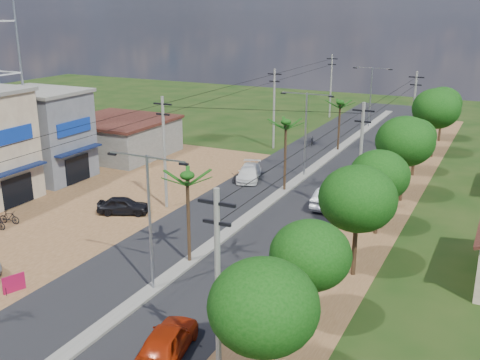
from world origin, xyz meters
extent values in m
plane|color=black|center=(0.00, 0.00, 0.00)|extent=(160.00, 160.00, 0.00)
cube|color=black|center=(0.00, 15.00, 0.02)|extent=(12.00, 110.00, 0.04)
cube|color=#605E56|center=(0.00, 18.00, 0.09)|extent=(1.00, 90.00, 0.18)
cube|color=brown|center=(-15.00, 8.00, 0.02)|extent=(18.00, 46.00, 0.04)
cube|color=brown|center=(8.50, 15.00, 0.01)|extent=(5.00, 90.00, 0.03)
cube|color=#0F1A40|center=(-17.60, 7.00, 3.10)|extent=(0.80, 5.40, 0.15)
cube|color=black|center=(-17.95, 7.00, 1.30)|extent=(0.10, 3.00, 2.40)
cube|color=navy|center=(-17.92, 7.00, 5.85)|extent=(0.12, 4.20, 1.20)
cube|color=#53555B|center=(-22.00, 14.00, 4.00)|extent=(8.00, 6.00, 8.00)
cube|color=#605E56|center=(-22.00, 14.00, 8.15)|extent=(8.40, 6.40, 0.30)
cube|color=#0F1A40|center=(-17.60, 14.00, 3.10)|extent=(0.80, 5.40, 0.15)
cube|color=black|center=(-17.95, 14.00, 1.30)|extent=(0.10, 3.00, 2.40)
cube|color=navy|center=(-17.92, 14.00, 5.20)|extent=(0.12, 4.20, 1.20)
cube|color=#605E56|center=(-21.00, 24.00, 1.80)|extent=(10.00, 10.00, 3.60)
cube|color=black|center=(-21.00, 24.00, 3.80)|extent=(10.40, 10.40, 0.30)
cylinder|color=black|center=(9.50, -6.00, 2.10)|extent=(0.28, 0.28, 4.20)
ellipsoid|color=#093308|center=(9.50, -6.00, 4.50)|extent=(4.40, 4.40, 3.74)
cylinder|color=black|center=(9.30, 0.00, 1.92)|extent=(0.28, 0.28, 3.85)
ellipsoid|color=#093308|center=(9.30, 0.00, 4.12)|extent=(4.00, 4.00, 3.40)
cylinder|color=black|center=(9.70, 7.00, 2.27)|extent=(0.28, 0.28, 4.55)
ellipsoid|color=#093308|center=(9.70, 7.00, 4.88)|extent=(4.60, 4.60, 3.91)
cylinder|color=black|center=(9.40, 14.00, 2.03)|extent=(0.28, 0.28, 4.06)
ellipsoid|color=#093308|center=(9.40, 14.00, 4.35)|extent=(4.20, 4.20, 3.57)
cylinder|color=black|center=(9.60, 22.00, 2.38)|extent=(0.28, 0.28, 4.76)
ellipsoid|color=#093308|center=(9.60, 22.00, 5.10)|extent=(4.80, 4.80, 4.08)
cylinder|color=black|center=(9.20, 30.00, 1.82)|extent=(0.28, 0.28, 3.64)
ellipsoid|color=#093308|center=(9.20, 30.00, 3.90)|extent=(3.80, 3.80, 3.23)
cylinder|color=black|center=(9.80, 38.00, 2.45)|extent=(0.28, 0.28, 4.90)
ellipsoid|color=#093308|center=(9.80, 38.00, 5.25)|extent=(5.00, 5.00, 4.25)
cylinder|color=black|center=(9.50, 46.00, 2.17)|extent=(0.28, 0.28, 4.34)
ellipsoid|color=#093308|center=(9.50, 46.00, 4.65)|extent=(4.40, 4.40, 3.74)
cylinder|color=black|center=(0.00, 4.00, 2.90)|extent=(0.22, 0.22, 5.80)
cylinder|color=black|center=(0.00, 20.00, 3.10)|extent=(0.22, 0.22, 6.20)
cylinder|color=black|center=(0.00, 36.00, 2.75)|extent=(0.22, 0.22, 5.50)
cylinder|color=gray|center=(0.00, 0.00, 4.00)|extent=(0.16, 0.16, 8.00)
cube|color=gray|center=(1.20, 0.00, 7.90)|extent=(2.40, 0.08, 0.08)
cube|color=gray|center=(-1.20, 0.00, 7.90)|extent=(2.40, 0.08, 0.08)
cube|color=black|center=(2.30, 0.00, 7.80)|extent=(0.50, 0.18, 0.12)
cube|color=black|center=(-2.30, 0.00, 7.80)|extent=(0.50, 0.18, 0.12)
cylinder|color=gray|center=(0.00, 25.00, 4.00)|extent=(0.16, 0.16, 8.00)
cube|color=gray|center=(1.20, 25.00, 7.90)|extent=(2.40, 0.08, 0.08)
cube|color=gray|center=(-1.20, 25.00, 7.90)|extent=(2.40, 0.08, 0.08)
cube|color=black|center=(2.30, 25.00, 7.80)|extent=(0.50, 0.18, 0.12)
cube|color=black|center=(-2.30, 25.00, 7.80)|extent=(0.50, 0.18, 0.12)
cylinder|color=gray|center=(0.00, 50.00, 4.00)|extent=(0.16, 0.16, 8.00)
cube|color=gray|center=(1.20, 50.00, 7.90)|extent=(2.40, 0.08, 0.08)
cube|color=gray|center=(-1.20, 50.00, 7.90)|extent=(2.40, 0.08, 0.08)
cube|color=black|center=(2.30, 50.00, 7.80)|extent=(0.50, 0.18, 0.12)
cube|color=black|center=(-2.30, 50.00, 7.80)|extent=(0.50, 0.18, 0.12)
cylinder|color=#605E56|center=(-7.00, 12.00, 4.50)|extent=(0.24, 0.24, 9.00)
cube|color=black|center=(-7.00, 12.00, 8.40)|extent=(1.60, 0.12, 0.12)
cube|color=black|center=(-7.00, 12.00, 7.60)|extent=(1.20, 0.12, 0.12)
cylinder|color=#605E56|center=(-7.00, 34.00, 4.50)|extent=(0.24, 0.24, 9.00)
cube|color=black|center=(-7.00, 34.00, 8.40)|extent=(1.60, 0.12, 0.12)
cube|color=black|center=(-7.00, 34.00, 7.60)|extent=(1.20, 0.12, 0.12)
cylinder|color=#605E56|center=(-7.00, 55.00, 4.50)|extent=(0.24, 0.24, 9.00)
cube|color=black|center=(-7.00, 55.00, 8.40)|extent=(1.60, 0.12, 0.12)
cube|color=black|center=(-7.00, 55.00, 7.60)|extent=(1.20, 0.12, 0.12)
cylinder|color=#605E56|center=(7.50, -6.00, 4.50)|extent=(0.24, 0.24, 9.00)
cube|color=black|center=(7.50, -6.00, 8.40)|extent=(1.60, 0.12, 0.12)
cube|color=black|center=(7.50, -6.00, 7.60)|extent=(1.20, 0.12, 0.12)
cylinder|color=#605E56|center=(7.50, 16.00, 4.50)|extent=(0.24, 0.24, 9.00)
cube|color=black|center=(7.50, 16.00, 8.40)|extent=(1.60, 0.12, 0.12)
cube|color=black|center=(7.50, 16.00, 7.60)|extent=(1.20, 0.12, 0.12)
cylinder|color=#605E56|center=(7.50, 38.00, 4.50)|extent=(0.24, 0.24, 9.00)
cube|color=black|center=(7.50, 38.00, 8.40)|extent=(1.60, 0.12, 0.12)
cube|color=black|center=(7.50, 38.00, 7.60)|extent=(1.20, 0.12, 0.12)
imported|color=maroon|center=(4.21, -4.92, 0.78)|extent=(2.72, 4.83, 1.55)
imported|color=#97999F|center=(4.85, 17.94, 0.82)|extent=(1.99, 5.08, 1.65)
imported|color=silver|center=(-4.25, 21.72, 0.69)|extent=(3.25, 5.10, 1.37)
imported|color=black|center=(-9.18, 9.24, 0.68)|extent=(4.31, 3.09, 1.36)
imported|color=black|center=(-5.00, 20.60, 0.46)|extent=(0.70, 1.78, 0.92)
imported|color=black|center=(-3.42, 37.02, 0.54)|extent=(0.90, 1.86, 1.07)
cube|color=maroon|center=(-6.97, -3.64, 0.53)|extent=(0.54, 1.23, 1.07)
cylinder|color=black|center=(-6.97, -4.22, 0.27)|extent=(0.04, 0.04, 0.53)
cylinder|color=black|center=(-6.97, -3.05, 0.27)|extent=(0.04, 0.04, 0.53)
imported|color=black|center=(-15.52, 3.79, 0.50)|extent=(1.73, 0.80, 1.00)
camera|label=1|loc=(17.17, -23.59, 15.55)|focal=42.00mm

